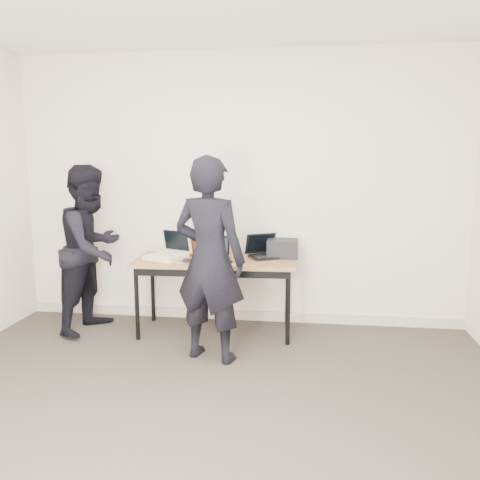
% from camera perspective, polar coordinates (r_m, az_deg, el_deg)
% --- Properties ---
extents(room, '(4.60, 4.60, 2.80)m').
position_cam_1_polar(room, '(2.50, -7.01, 3.10)').
color(room, '#3A342C').
rests_on(room, ground).
extents(desk, '(1.52, 0.71, 0.72)m').
position_cam_1_polar(desk, '(4.44, -3.07, -3.11)').
color(desk, brown).
rests_on(desk, ground).
extents(laptop_beige, '(0.45, 0.44, 0.28)m').
position_cam_1_polar(laptop_beige, '(4.50, -8.68, -1.54)').
color(laptop_beige, beige).
rests_on(laptop_beige, desk).
extents(laptop_center, '(0.34, 0.34, 0.22)m').
position_cam_1_polar(laptop_center, '(4.38, -2.97, -1.82)').
color(laptop_center, black).
rests_on(laptop_center, desk).
extents(laptop_right, '(0.40, 0.40, 0.22)m').
position_cam_1_polar(laptop_right, '(4.52, 2.94, -1.46)').
color(laptop_right, black).
rests_on(laptop_right, desk).
extents(leather_satchel, '(0.38, 0.23, 0.25)m').
position_cam_1_polar(leather_satchel, '(4.65, -4.77, -0.19)').
color(leather_satchel, brown).
rests_on(leather_satchel, desk).
extents(tissue, '(0.14, 0.11, 0.08)m').
position_cam_1_polar(tissue, '(4.63, -4.42, 1.72)').
color(tissue, white).
rests_on(tissue, leather_satchel).
extents(equipment_box, '(0.30, 0.25, 0.17)m').
position_cam_1_polar(equipment_box, '(4.53, 5.22, -1.02)').
color(equipment_box, black).
rests_on(equipment_box, desk).
extents(power_brick, '(0.09, 0.06, 0.03)m').
position_cam_1_polar(power_brick, '(4.30, -6.37, -2.52)').
color(power_brick, black).
rests_on(power_brick, desk).
extents(cables, '(1.14, 0.46, 0.01)m').
position_cam_1_polar(cables, '(4.38, -3.82, -2.43)').
color(cables, silver).
rests_on(cables, desk).
extents(person_typist, '(0.70, 0.55, 1.68)m').
position_cam_1_polar(person_typist, '(3.81, -3.73, -2.43)').
color(person_typist, black).
rests_on(person_typist, ground).
extents(person_observer, '(0.76, 0.89, 1.60)m').
position_cam_1_polar(person_observer, '(4.72, -17.60, -1.03)').
color(person_observer, black).
rests_on(person_observer, ground).
extents(baseboard, '(4.50, 0.03, 0.10)m').
position_cam_1_polar(baseboard, '(4.94, -0.21, -9.11)').
color(baseboard, '#B4A995').
rests_on(baseboard, ground).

